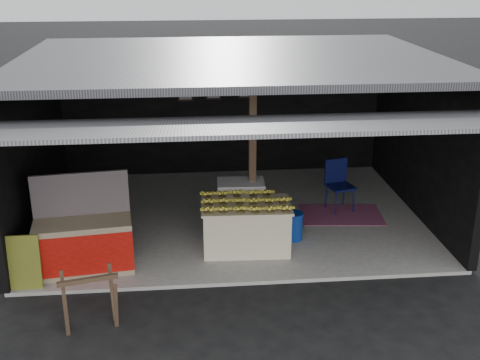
{
  "coord_description": "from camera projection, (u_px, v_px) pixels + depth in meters",
  "views": [
    {
      "loc": [
        -0.83,
        -7.8,
        4.61
      ],
      "look_at": [
        0.06,
        1.56,
        1.1
      ],
      "focal_mm": 45.0,
      "sensor_mm": 36.0,
      "label": 1
    }
  ],
  "objects": [
    {
      "name": "water_barrel",
      "position": [
        294.0,
        227.0,
        10.23
      ],
      "size": [
        0.31,
        0.31,
        0.45
      ],
      "primitive_type": "cylinder",
      "color": "navy",
      "rests_on": "concrete_slab"
    },
    {
      "name": "neighbor_stall",
      "position": [
        84.0,
        243.0,
        9.15
      ],
      "size": [
        1.52,
        0.82,
        1.5
      ],
      "rotation": [
        0.0,
        0.0,
        0.12
      ],
      "color": "#998466",
      "rests_on": "concrete_slab"
    },
    {
      "name": "picture_frames",
      "position": [
        215.0,
        90.0,
        12.84
      ],
      "size": [
        1.62,
        0.04,
        0.46
      ],
      "color": "black",
      "rests_on": "shophouse"
    },
    {
      "name": "magenta_rug",
      "position": [
        341.0,
        215.0,
        11.27
      ],
      "size": [
        1.59,
        1.13,
        0.01
      ],
      "primitive_type": "cube",
      "rotation": [
        0.0,
        0.0,
        -0.09
      ],
      "color": "#7F1C4B",
      "rests_on": "concrete_slab"
    },
    {
      "name": "sawhorse",
      "position": [
        89.0,
        297.0,
        7.77
      ],
      "size": [
        0.8,
        0.79,
        0.75
      ],
      "rotation": [
        0.0,
        0.0,
        0.23
      ],
      "color": "#4D3626",
      "rests_on": "ground"
    },
    {
      "name": "concrete_slab",
      "position": [
        232.0,
        216.0,
        11.28
      ],
      "size": [
        7.0,
        5.0,
        0.06
      ],
      "primitive_type": "cube",
      "color": "gray",
      "rests_on": "ground"
    },
    {
      "name": "green_signboard",
      "position": [
        21.0,
        263.0,
        8.64
      ],
      "size": [
        0.55,
        0.12,
        0.83
      ],
      "primitive_type": "cube",
      "rotation": [
        -0.09,
        0.0,
        0.0
      ],
      "color": "black",
      "rests_on": "concrete_slab"
    },
    {
      "name": "plastic_chair",
      "position": [
        338.0,
        180.0,
        11.37
      ],
      "size": [
        0.56,
        0.56,
        0.97
      ],
      "rotation": [
        0.0,
        0.0,
        0.25
      ],
      "color": "#0A0F3B",
      "rests_on": "concrete_slab"
    },
    {
      "name": "white_crate",
      "position": [
        241.0,
        206.0,
        10.52
      ],
      "size": [
        0.84,
        0.59,
        0.9
      ],
      "rotation": [
        0.0,
        0.0,
        -0.05
      ],
      "color": "white",
      "rests_on": "concrete_slab"
    },
    {
      "name": "banana_pile",
      "position": [
        246.0,
        200.0,
        9.66
      ],
      "size": [
        1.36,
        0.85,
        0.16
      ],
      "primitive_type": null,
      "rotation": [
        0.0,
        0.0,
        -0.04
      ],
      "color": "yellow",
      "rests_on": "banana_table"
    },
    {
      "name": "shophouse",
      "position": [
        230.0,
        104.0,
        10.86
      ],
      "size": [
        7.4,
        7.29,
        3.02
      ],
      "color": "black",
      "rests_on": "ground"
    },
    {
      "name": "ground",
      "position": [
        246.0,
        286.0,
        8.96
      ],
      "size": [
        80.0,
        80.0,
        0.0
      ],
      "primitive_type": "plane",
      "color": "black",
      "rests_on": "ground"
    },
    {
      "name": "banana_table",
      "position": [
        246.0,
        227.0,
        9.83
      ],
      "size": [
        1.48,
        0.95,
        0.79
      ],
      "rotation": [
        0.0,
        0.0,
        -0.04
      ],
      "color": "silver",
      "rests_on": "concrete_slab"
    }
  ]
}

